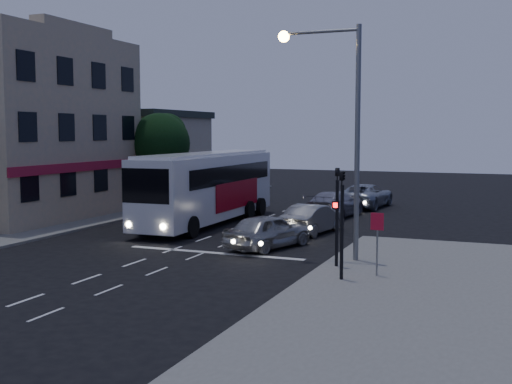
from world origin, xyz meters
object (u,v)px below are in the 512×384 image
at_px(street_tree, 160,141).
at_px(car_suv, 268,231).
at_px(traffic_signal_side, 342,212).
at_px(car_sedan_b, 334,204).
at_px(car_sedan_c, 365,196).
at_px(tour_bus, 208,186).
at_px(traffic_signal_main, 337,205).
at_px(car_sedan_a, 313,219).
at_px(streetlight, 341,115).
at_px(regulatory_sign, 377,234).

bearing_deg(street_tree, car_suv, -43.23).
relative_size(car_suv, street_tree, 0.73).
bearing_deg(traffic_signal_side, car_sedan_b, 105.77).
bearing_deg(car_sedan_b, car_sedan_c, -91.02).
xyz_separation_m(traffic_signal_side, street_tree, (-16.51, 16.22, 2.08)).
relative_size(tour_bus, traffic_signal_side, 3.15).
distance_m(tour_bus, car_sedan_b, 8.00).
bearing_deg(traffic_signal_main, car_sedan_a, 112.89).
xyz_separation_m(car_sedan_c, streetlight, (2.96, -18.30, 4.94)).
xyz_separation_m(tour_bus, traffic_signal_main, (9.58, -8.70, 0.29)).
distance_m(car_suv, car_sedan_b, 11.09).
height_order(traffic_signal_main, regulatory_sign, traffic_signal_main).
bearing_deg(car_sedan_b, car_sedan_a, 100.60).
bearing_deg(car_sedan_a, traffic_signal_side, 120.44).
height_order(tour_bus, car_sedan_c, tour_bus).
height_order(tour_bus, streetlight, streetlight).
relative_size(car_sedan_c, traffic_signal_side, 1.40).
relative_size(regulatory_sign, streetlight, 0.24).
relative_size(car_suv, traffic_signal_main, 1.10).
relative_size(car_sedan_b, streetlight, 0.59).
distance_m(car_sedan_b, regulatory_sign, 16.14).
height_order(car_sedan_c, street_tree, street_tree).
xyz_separation_m(car_sedan_a, street_tree, (-12.54, 6.51, 3.76)).
xyz_separation_m(tour_bus, car_sedan_b, (5.73, 5.42, -1.36)).
distance_m(traffic_signal_main, regulatory_sign, 2.14).
distance_m(car_sedan_c, traffic_signal_side, 22.11).
xyz_separation_m(tour_bus, car_sedan_c, (6.36, 11.03, -1.34)).
xyz_separation_m(car_suv, car_sedan_b, (0.02, 11.09, 0.00)).
distance_m(traffic_signal_side, street_tree, 23.24).
xyz_separation_m(regulatory_sign, street_tree, (-17.51, 15.26, 2.90)).
relative_size(traffic_signal_main, street_tree, 0.66).
bearing_deg(traffic_signal_main, street_tree, 137.97).
xyz_separation_m(tour_bus, street_tree, (-6.23, 5.55, 2.37)).
bearing_deg(car_sedan_b, regulatory_sign, 115.55).
xyz_separation_m(car_sedan_c, regulatory_sign, (4.91, -20.74, 0.80)).
xyz_separation_m(regulatory_sign, streetlight, (-1.96, 2.44, 4.14)).
xyz_separation_m(traffic_signal_side, regulatory_sign, (1.00, 0.96, -0.82)).
bearing_deg(regulatory_sign, tour_bus, 139.26).
distance_m(car_sedan_a, street_tree, 14.62).
relative_size(tour_bus, streetlight, 1.43).
height_order(streetlight, street_tree, streetlight).
relative_size(car_sedan_b, car_sedan_c, 0.93).
bearing_deg(tour_bus, traffic_signal_main, -43.21).
height_order(car_sedan_b, street_tree, street_tree).
bearing_deg(traffic_signal_main, car_suv, 141.99).
height_order(tour_bus, traffic_signal_main, traffic_signal_main).
xyz_separation_m(car_suv, traffic_signal_main, (3.87, -3.02, 1.65)).
height_order(tour_bus, car_sedan_a, tour_bus).
distance_m(regulatory_sign, streetlight, 5.18).
height_order(car_suv, car_sedan_c, car_sedan_c).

